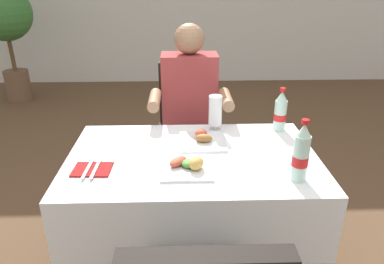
# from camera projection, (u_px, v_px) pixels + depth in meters

# --- Properties ---
(main_dining_table) EXTENTS (1.22, 0.77, 0.73)m
(main_dining_table) POSITION_uv_depth(u_px,v_px,m) (193.00, 185.00, 1.83)
(main_dining_table) COLOR white
(main_dining_table) RESTS_ON ground
(chair_far_diner_seat) EXTENTS (0.44, 0.50, 0.97)m
(chair_far_diner_seat) POSITION_uv_depth(u_px,v_px,m) (189.00, 126.00, 2.54)
(chair_far_diner_seat) COLOR black
(chair_far_diner_seat) RESTS_ON ground
(seated_diner_far) EXTENTS (0.50, 0.46, 1.26)m
(seated_diner_far) POSITION_uv_depth(u_px,v_px,m) (190.00, 110.00, 2.38)
(seated_diner_far) COLOR #282D42
(seated_diner_far) RESTS_ON ground
(plate_near_camera) EXTENTS (0.23, 0.23, 0.07)m
(plate_near_camera) POSITION_uv_depth(u_px,v_px,m) (188.00, 165.00, 1.63)
(plate_near_camera) COLOR white
(plate_near_camera) RESTS_ON main_dining_table
(plate_far_diner) EXTENTS (0.24, 0.24, 0.06)m
(plate_far_diner) POSITION_uv_depth(u_px,v_px,m) (202.00, 139.00, 1.89)
(plate_far_diner) COLOR white
(plate_far_diner) RESTS_ON main_dining_table
(beer_glass_left) EXTENTS (0.07, 0.07, 0.20)m
(beer_glass_left) POSITION_uv_depth(u_px,v_px,m) (215.00, 112.00, 2.00)
(beer_glass_left) COLOR white
(beer_glass_left) RESTS_ON main_dining_table
(cola_bottle_primary) EXTENTS (0.07, 0.07, 0.28)m
(cola_bottle_primary) POSITION_uv_depth(u_px,v_px,m) (301.00, 154.00, 1.51)
(cola_bottle_primary) COLOR silver
(cola_bottle_primary) RESTS_ON main_dining_table
(cola_bottle_secondary) EXTENTS (0.07, 0.07, 0.25)m
(cola_bottle_secondary) POSITION_uv_depth(u_px,v_px,m) (280.00, 112.00, 2.00)
(cola_bottle_secondary) COLOR silver
(cola_bottle_secondary) RESTS_ON main_dining_table
(napkin_cutlery_set) EXTENTS (0.18, 0.19, 0.01)m
(napkin_cutlery_set) POSITION_uv_depth(u_px,v_px,m) (92.00, 169.00, 1.63)
(napkin_cutlery_set) COLOR maroon
(napkin_cutlery_set) RESTS_ON main_dining_table
(potted_plant_corner) EXTENTS (0.66, 0.66, 1.42)m
(potted_plant_corner) POSITION_uv_depth(u_px,v_px,m) (5.00, 21.00, 4.35)
(potted_plant_corner) COLOR brown
(potted_plant_corner) RESTS_ON ground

